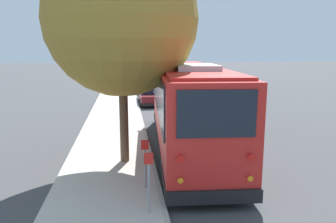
# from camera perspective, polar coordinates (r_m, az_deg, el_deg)

# --- Properties ---
(ground_plane) EXTENTS (160.00, 160.00, 0.00)m
(ground_plane) POSITION_cam_1_polar(r_m,az_deg,el_deg) (13.22, 5.27, -7.09)
(ground_plane) COLOR #474749
(sidewalk_slab) EXTENTS (80.00, 3.00, 0.15)m
(sidewalk_slab) POSITION_cam_1_polar(r_m,az_deg,el_deg) (12.90, -10.25, -7.33)
(sidewalk_slab) COLOR beige
(sidewalk_slab) RESTS_ON ground
(curb_strip) EXTENTS (80.00, 0.14, 0.15)m
(curb_strip) POSITION_cam_1_polar(r_m,az_deg,el_deg) (12.92, -3.22, -7.15)
(curb_strip) COLOR #AAA69D
(curb_strip) RESTS_ON ground
(shuttle_bus) EXTENTS (10.76, 3.12, 3.55)m
(shuttle_bus) POSITION_cam_1_polar(r_m,az_deg,el_deg) (13.07, 3.53, 1.33)
(shuttle_bus) COLOR red
(shuttle_bus) RESTS_ON ground
(parked_sedan_maroon) EXTENTS (4.50, 1.72, 1.31)m
(parked_sedan_maroon) POSITION_cam_1_polar(r_m,az_deg,el_deg) (24.51, -3.04, 2.84)
(parked_sedan_maroon) COLOR maroon
(parked_sedan_maroon) RESTS_ON ground
(parked_sedan_gray) EXTENTS (4.67, 2.05, 1.31)m
(parked_sedan_gray) POSITION_cam_1_polar(r_m,az_deg,el_deg) (31.19, -3.50, 4.60)
(parked_sedan_gray) COLOR slate
(parked_sedan_gray) RESTS_ON ground
(parked_sedan_black) EXTENTS (4.67, 1.86, 1.26)m
(parked_sedan_black) POSITION_cam_1_polar(r_m,az_deg,el_deg) (37.28, -4.43, 5.61)
(parked_sedan_black) COLOR black
(parked_sedan_black) RESTS_ON ground
(parked_sedan_tan) EXTENTS (4.50, 1.84, 1.31)m
(parked_sedan_tan) POSITION_cam_1_polar(r_m,az_deg,el_deg) (43.91, -4.72, 6.46)
(parked_sedan_tan) COLOR tan
(parked_sedan_tan) RESTS_ON ground
(parked_sedan_navy) EXTENTS (4.44, 1.79, 1.29)m
(parked_sedan_navy) POSITION_cam_1_polar(r_m,az_deg,el_deg) (49.56, -5.38, 6.96)
(parked_sedan_navy) COLOR #19234C
(parked_sedan_navy) RESTS_ON ground
(street_tree) EXTENTS (5.07, 5.07, 8.16)m
(street_tree) POSITION_cam_1_polar(r_m,az_deg,el_deg) (11.42, -8.19, 17.27)
(street_tree) COLOR brown
(street_tree) RESTS_ON sidewalk_slab
(sign_post_near) EXTENTS (0.06, 0.22, 1.52)m
(sign_post_near) POSITION_cam_1_polar(r_m,az_deg,el_deg) (8.04, -3.34, -12.20)
(sign_post_near) COLOR gray
(sign_post_near) RESTS_ON sidewalk_slab
(sign_post_far) EXTENTS (0.06, 0.22, 1.42)m
(sign_post_far) POSITION_cam_1_polar(r_m,az_deg,el_deg) (9.42, -4.01, -9.00)
(sign_post_far) COLOR gray
(sign_post_far) RESTS_ON sidewalk_slab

